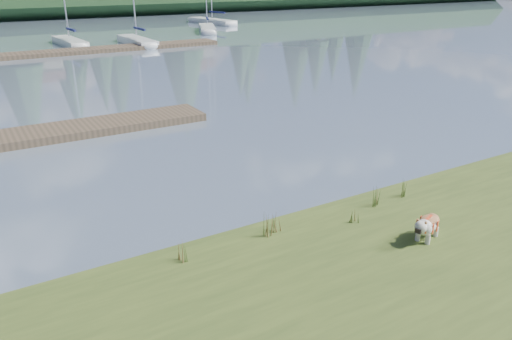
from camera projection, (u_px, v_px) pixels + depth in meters
ground at (28, 57)px, 36.55m from camera, size 200.00×200.00×0.00m
bulldog at (428, 224)px, 10.80m from camera, size 0.99×0.61×0.58m
dock_far at (56, 53)px, 37.44m from camera, size 26.00×2.20×0.30m
sailboat_bg_2 at (68, 41)px, 42.49m from camera, size 1.86×7.20×10.80m
sailboat_bg_3 at (134, 40)px, 43.08m from camera, size 1.58×7.39×10.90m
sailboat_bg_4 at (207, 28)px, 52.65m from camera, size 4.24×7.51×11.13m
sailboat_bg_5 at (208, 21)px, 60.36m from camera, size 3.18×8.75×12.20m
weed_0 at (269, 226)px, 10.96m from camera, size 0.17×0.14×0.60m
weed_1 at (276, 222)px, 11.15m from camera, size 0.17×0.14×0.58m
weed_2 at (376, 195)px, 12.37m from camera, size 0.17×0.14×0.70m
weed_3 at (185, 251)px, 10.05m from camera, size 0.17×0.14×0.51m
weed_4 at (356, 216)px, 11.59m from camera, size 0.17×0.14×0.38m
weed_5 at (402, 188)px, 12.96m from camera, size 0.17×0.14×0.53m
mud_lip at (229, 244)px, 11.29m from camera, size 60.00×0.50×0.14m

